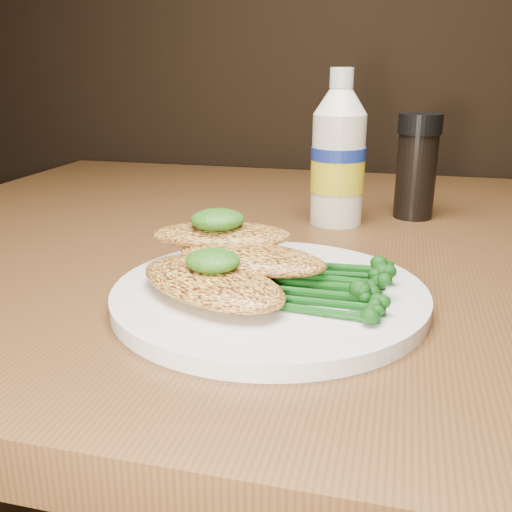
# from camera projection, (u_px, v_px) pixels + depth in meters

# --- Properties ---
(plate) EXTENTS (0.25, 0.25, 0.01)m
(plate) POSITION_uv_depth(u_px,v_px,m) (270.00, 295.00, 0.46)
(plate) COLOR white
(plate) RESTS_ON dining_table
(chicken_front) EXTENTS (0.15, 0.13, 0.02)m
(chicken_front) POSITION_uv_depth(u_px,v_px,m) (212.00, 282.00, 0.43)
(chicken_front) COLOR gold
(chicken_front) RESTS_ON plate
(chicken_mid) EXTENTS (0.13, 0.08, 0.02)m
(chicken_mid) POSITION_uv_depth(u_px,v_px,m) (251.00, 258.00, 0.46)
(chicken_mid) COLOR gold
(chicken_mid) RESTS_ON plate
(chicken_back) EXTENTS (0.13, 0.08, 0.02)m
(chicken_back) POSITION_uv_depth(u_px,v_px,m) (222.00, 235.00, 0.50)
(chicken_back) COLOR gold
(chicken_back) RESTS_ON plate
(pesto_front) EXTENTS (0.05, 0.05, 0.02)m
(pesto_front) POSITION_uv_depth(u_px,v_px,m) (213.00, 261.00, 0.43)
(pesto_front) COLOR #103508
(pesto_front) RESTS_ON chicken_front
(pesto_back) EXTENTS (0.06, 0.05, 0.02)m
(pesto_back) POSITION_uv_depth(u_px,v_px,m) (217.00, 219.00, 0.49)
(pesto_back) COLOR #103508
(pesto_back) RESTS_ON chicken_back
(broccolini_bundle) EXTENTS (0.12, 0.09, 0.02)m
(broccolini_bundle) POSITION_uv_depth(u_px,v_px,m) (319.00, 280.00, 0.44)
(broccolini_bundle) COLOR #104912
(broccolini_bundle) RESTS_ON plate
(mayo_bottle) EXTENTS (0.08, 0.08, 0.17)m
(mayo_bottle) POSITION_uv_depth(u_px,v_px,m) (339.00, 148.00, 0.66)
(mayo_bottle) COLOR white
(mayo_bottle) RESTS_ON dining_table
(pepper_grinder) EXTENTS (0.06, 0.06, 0.12)m
(pepper_grinder) POSITION_uv_depth(u_px,v_px,m) (417.00, 167.00, 0.69)
(pepper_grinder) COLOR black
(pepper_grinder) RESTS_ON dining_table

